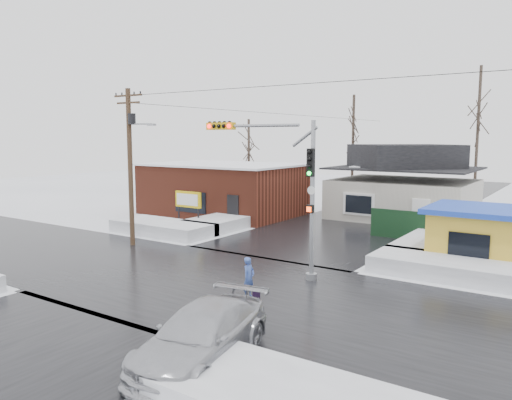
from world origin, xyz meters
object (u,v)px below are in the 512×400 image
Objects in this scene: car at (202,336)px; marquee_sign at (188,201)px; pedestrian at (249,278)px; traffic_signal at (281,176)px; kiosk at (477,235)px; utility_pole at (131,158)px.

marquee_sign is at bearing 122.96° from car.
pedestrian is 0.30× the size of car.
traffic_signal reaches higher than pedestrian.
traffic_signal is at bearing 12.67° from pedestrian.
pedestrian is at bearing 101.96° from car.
kiosk is at bearing 1.55° from marquee_sign.
car is at bearing -47.28° from marquee_sign.
pedestrian is (12.15, -10.10, -1.11)m from marquee_sign.
utility_pole is 3.53× the size of marquee_sign.
kiosk is at bearing 65.45° from car.
traffic_signal is 1.52× the size of kiosk.
kiosk reaches higher than marquee_sign.
marquee_sign is 15.84m from pedestrian.
kiosk is (17.43, 6.49, -3.65)m from utility_pole.
traffic_signal reaches higher than marquee_sign.
utility_pole reaches higher than pedestrian.
utility_pole is 6.87m from marquee_sign.
pedestrian is at bearing -78.71° from traffic_signal.
marquee_sign is 1.57× the size of pedestrian.
utility_pole is at bearing -79.87° from marquee_sign.
pedestrian is at bearing -39.76° from marquee_sign.
car is (2.85, -8.94, -3.75)m from traffic_signal.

